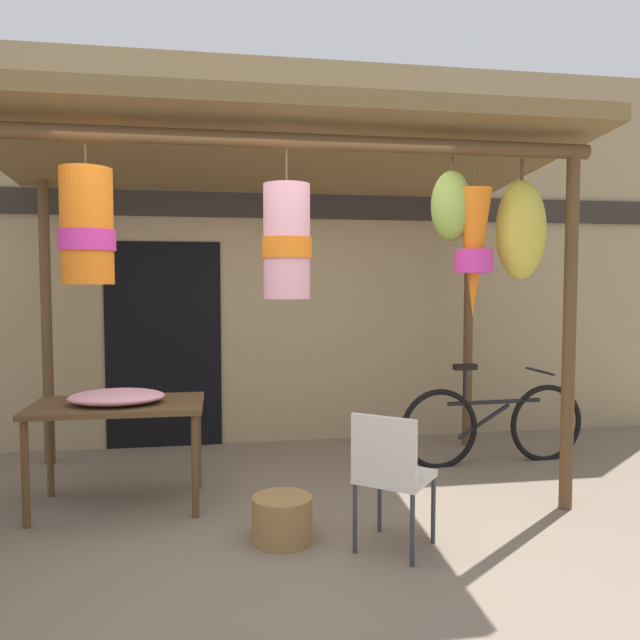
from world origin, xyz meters
name	(u,v)px	position (x,y,z in m)	size (l,w,h in m)	color
ground_plane	(264,527)	(0.00, 0.00, 0.00)	(30.00, 30.00, 0.00)	#756656
shop_facade	(245,253)	(-0.01, 2.30, 1.90)	(9.71, 0.29, 3.81)	#9E8966
market_stall_canopy	(289,174)	(0.25, 0.71, 2.42)	(4.41, 2.26, 2.78)	brown
display_table	(118,415)	(-0.99, 0.55, 0.67)	(1.19, 0.70, 0.75)	brown
flower_heap_on_table	(119,397)	(-0.98, 0.50, 0.80)	(0.66, 0.46, 0.10)	pink
folding_chair	(390,470)	(0.71, -0.50, 0.50)	(0.56, 0.56, 0.84)	beige
wicker_basket_by_table	(282,519)	(0.10, -0.24, 0.14)	(0.37, 0.37, 0.28)	olive
parked_bicycle	(493,424)	(2.12, 1.11, 0.35)	(1.75, 0.44, 0.92)	black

